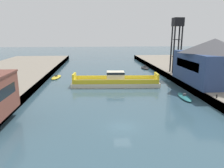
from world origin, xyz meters
TOP-DOWN VIEW (x-y plane):
  - ground_plane at (0.00, 0.00)m, footprint 400.00×400.00m
  - chain_ferry at (1.44, 25.85)m, footprint 23.15×7.28m
  - moored_boat_near_left at (-16.09, 37.38)m, footprint 3.04×7.22m
  - moored_boat_near_right at (15.09, 13.31)m, footprint 2.26×6.83m
  - moored_boat_mid_left at (15.89, 53.75)m, footprint 3.39×8.21m
  - warehouse_shed at (24.67, 20.41)m, footprint 12.99×17.89m
  - crane_tower at (21.14, 35.51)m, footprint 2.94×2.94m
  - bollard_left_aft at (-18.90, 7.59)m, footprint 0.32×0.32m
  - bollard_right_aft at (18.90, 7.74)m, footprint 0.32×0.32m

SIDE VIEW (x-z plane):
  - ground_plane at x=0.00m, z-range 0.00..0.00m
  - moored_boat_near_left at x=-16.09m, z-range -0.24..0.74m
  - moored_boat_mid_left at x=15.89m, z-range -0.24..0.83m
  - moored_boat_near_right at x=15.09m, z-range -0.24..0.84m
  - chain_ferry at x=1.44m, z-range -0.78..3.06m
  - bollard_left_aft at x=-18.90m, z-range 1.73..2.44m
  - bollard_right_aft at x=18.90m, z-range 1.73..2.44m
  - warehouse_shed at x=24.67m, z-range 1.69..12.41m
  - crane_tower at x=21.14m, z-range 5.88..22.37m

